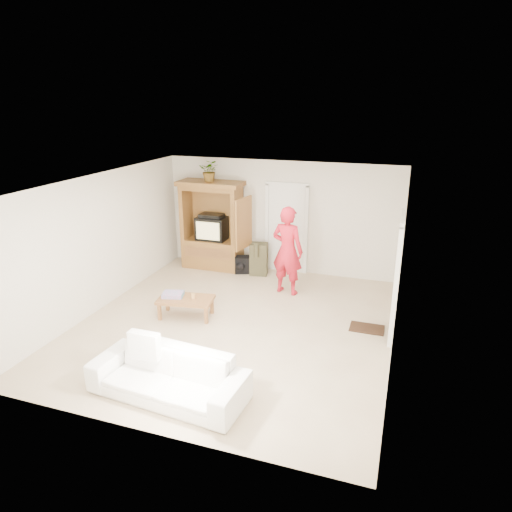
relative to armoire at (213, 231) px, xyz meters
The scene contains 19 objects.
floor 3.22m from the armoire, 59.36° to the right, with size 6.00×6.00×0.00m, color tan.
ceiling 3.53m from the armoire, 59.36° to the right, with size 6.00×6.00×0.00m, color white.
wall_back 1.66m from the armoire, 12.11° to the left, with size 5.50×5.50×0.00m, color silver.
wall_front 5.89m from the armoire, 74.44° to the right, with size 5.50×5.50×0.00m, color silver.
wall_left 2.94m from the armoire, 113.79° to the right, with size 6.00×6.00×0.00m, color silver.
wall_right 5.09m from the armoire, 31.60° to the right, with size 6.00×6.00×0.00m, color silver.
armoire is the anchor object (origin of this frame).
door_back 1.76m from the armoire, 10.13° to the left, with size 0.85×0.05×2.04m, color white.
doorway_right 4.77m from the armoire, 25.61° to the right, with size 0.05×0.90×2.04m, color black.
framed_picture 4.43m from the armoire, 10.03° to the right, with size 0.03×0.60×0.48m, color black.
doormat 4.48m from the armoire, 28.01° to the right, with size 0.60×0.40×0.02m, color #382316.
plant 1.44m from the armoire, 126.74° to the right, with size 0.44×0.38×0.49m, color #4C7238.
man 2.29m from the armoire, 24.37° to the right, with size 0.68×0.45×1.87m, color red.
sofa 5.17m from the armoire, 73.42° to the right, with size 2.19×0.85×0.64m, color white.
coffee_table 2.79m from the armoire, 77.51° to the right, with size 1.10×0.72×0.38m.
towel 2.73m from the armoire, 82.94° to the right, with size 0.38×0.28×0.08m, color #E54C98.
candle 2.76m from the armoire, 74.42° to the right, with size 0.08×0.08×0.10m, color tan.
backpack_black 1.09m from the armoire, 14.77° to the right, with size 0.34×0.20×0.42m, color black, non-canonical shape.
backpack_olive 1.32m from the armoire, ahead, with size 0.40×0.30×0.76m, color #47442B, non-canonical shape.
Camera 1 is at (2.74, -6.95, 3.92)m, focal length 32.00 mm.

